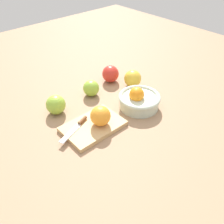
# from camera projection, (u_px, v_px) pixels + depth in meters

# --- Properties ---
(ground_plane) EXTENTS (2.40, 2.40, 0.00)m
(ground_plane) POSITION_uv_depth(u_px,v_px,m) (101.00, 111.00, 1.02)
(ground_plane) COLOR #997556
(bowl) EXTENTS (0.18, 0.18, 0.10)m
(bowl) POSITION_uv_depth(u_px,v_px,m) (139.00, 100.00, 1.02)
(bowl) COLOR beige
(bowl) RESTS_ON ground_plane
(cutting_board) EXTENTS (0.23, 0.15, 0.02)m
(cutting_board) POSITION_uv_depth(u_px,v_px,m) (93.00, 126.00, 0.93)
(cutting_board) COLOR tan
(cutting_board) RESTS_ON ground_plane
(orange_on_board) EXTENTS (0.08, 0.08, 0.08)m
(orange_on_board) POSITION_uv_depth(u_px,v_px,m) (100.00, 116.00, 0.90)
(orange_on_board) COLOR orange
(orange_on_board) RESTS_ON cutting_board
(knife) EXTENTS (0.15, 0.07, 0.01)m
(knife) POSITION_uv_depth(u_px,v_px,m) (77.00, 126.00, 0.91)
(knife) COLOR silver
(knife) RESTS_ON cutting_board
(apple_front_left) EXTENTS (0.08, 0.08, 0.08)m
(apple_front_left) POSITION_uv_depth(u_px,v_px,m) (110.00, 74.00, 1.18)
(apple_front_left) COLOR red
(apple_front_left) RESTS_ON ground_plane
(apple_front_right) EXTENTS (0.08, 0.08, 0.08)m
(apple_front_right) POSITION_uv_depth(u_px,v_px,m) (56.00, 105.00, 0.98)
(apple_front_right) COLOR #8EB738
(apple_front_right) RESTS_ON ground_plane
(apple_front_left_2) EXTENTS (0.07, 0.07, 0.07)m
(apple_front_left_2) POSITION_uv_depth(u_px,v_px,m) (91.00, 88.00, 1.09)
(apple_front_left_2) COLOR #8EB738
(apple_front_left_2) RESTS_ON ground_plane
(apple_front_left_3) EXTENTS (0.08, 0.08, 0.08)m
(apple_front_left_3) POSITION_uv_depth(u_px,v_px,m) (133.00, 79.00, 1.15)
(apple_front_left_3) COLOR gold
(apple_front_left_3) RESTS_ON ground_plane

